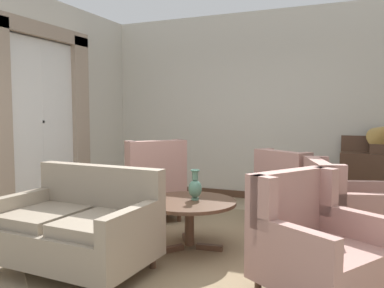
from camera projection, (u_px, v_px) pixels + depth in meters
name	position (u px, v px, depth m)	size (l,w,h in m)	color
ground	(193.00, 258.00, 3.93)	(8.27, 8.27, 0.00)	#9E896B
wall_back	(262.00, 107.00, 6.51)	(5.63, 0.08, 3.12)	beige
wall_left	(43.00, 106.00, 5.68)	(0.08, 4.14, 3.12)	beige
baseboard_back	(260.00, 196.00, 6.58)	(5.47, 0.03, 0.12)	#4C3323
area_rug	(204.00, 248.00, 4.20)	(3.55, 3.55, 0.01)	#847051
window_with_curtains	(44.00, 111.00, 5.56)	(0.12, 1.87, 2.59)	silver
coffee_table	(189.00, 208.00, 4.16)	(1.00, 1.00, 0.53)	#4C3323
porcelain_vase	(195.00, 187.00, 4.17)	(0.14, 0.14, 0.33)	#4C7A66
settee	(78.00, 228.00, 3.61)	(1.46, 0.95, 0.94)	gray
armchair_back_corner	(313.00, 244.00, 3.11)	(1.15, 1.16, 0.98)	tan
armchair_far_left	(151.00, 187.00, 5.30)	(1.18, 1.17, 1.10)	tan
armchair_beside_settee	(292.00, 194.00, 4.97)	(1.04, 1.06, 0.99)	tan
armchair_foreground_right	(347.00, 213.00, 4.06)	(1.11, 1.04, 0.97)	tan
side_table	(291.00, 191.00, 5.05)	(0.47, 0.47, 0.74)	#4C3323
sideboard	(377.00, 179.00, 5.64)	(1.02, 0.36, 1.12)	#4C3323
gramophone	(383.00, 135.00, 5.49)	(0.53, 0.59, 0.56)	#4C3323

